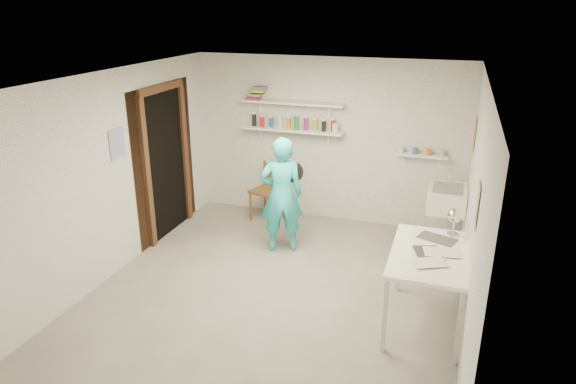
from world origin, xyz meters
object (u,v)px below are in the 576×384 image
(belfast_sink, at_px, (447,199))
(wooden_chair, at_px, (267,191))
(man, at_px, (281,195))
(work_table, at_px, (426,289))
(wall_clock, at_px, (293,172))
(desk_lamp, at_px, (455,216))

(belfast_sink, xyz_separation_m, wooden_chair, (-2.55, 0.16, -0.24))
(man, bearing_deg, work_table, 125.05)
(belfast_sink, bearing_deg, work_table, -93.37)
(belfast_sink, distance_m, wooden_chair, 2.57)
(man, relative_size, wooden_chair, 1.67)
(belfast_sink, distance_m, wall_clock, 2.04)
(belfast_sink, distance_m, work_table, 1.90)
(belfast_sink, distance_m, desk_lamp, 1.43)
(man, height_order, wooden_chair, man)
(work_table, bearing_deg, wooden_chair, 140.31)
(work_table, relative_size, desk_lamp, 8.00)
(man, distance_m, wall_clock, 0.34)
(wooden_chair, bearing_deg, wall_clock, -29.59)
(man, relative_size, desk_lamp, 10.10)
(wall_clock, bearing_deg, wooden_chair, 108.55)
(man, bearing_deg, desk_lamp, 138.59)
(wall_clock, height_order, wooden_chair, wall_clock)
(work_table, xyz_separation_m, desk_lamp, (0.20, 0.49, 0.63))
(man, distance_m, wooden_chair, 1.06)
(wooden_chair, bearing_deg, desk_lamp, -12.24)
(wooden_chair, distance_m, work_table, 3.18)
(work_table, bearing_deg, desk_lamp, 67.58)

